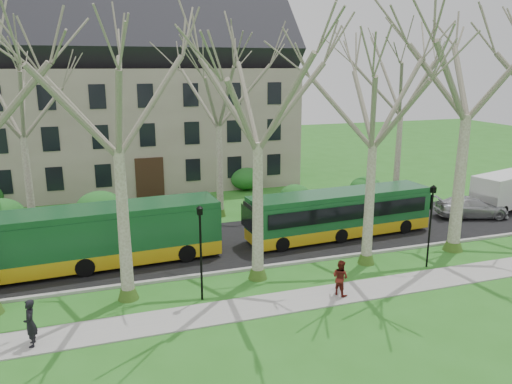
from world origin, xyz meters
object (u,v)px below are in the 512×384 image
van_a (507,191)px  pedestrian_a (30,323)px  bus_follow (340,213)px  bus_lead (95,236)px  sedan (472,207)px  pedestrian_b (340,277)px

van_a → pedestrian_a: size_ratio=3.28×
pedestrian_a → bus_follow: bearing=112.3°
bus_lead → sedan: size_ratio=2.63×
bus_lead → bus_follow: bus_lead is taller
bus_follow → sedan: size_ratio=2.36×
bus_lead → pedestrian_a: (-2.47, -7.27, -0.70)m
sedan → pedestrian_a: 28.40m
van_a → pedestrian_a: van_a is taller
bus_lead → pedestrian_b: bearing=-37.3°
sedan → van_a: (3.88, 0.91, 0.60)m
sedan → pedestrian_b: size_ratio=2.96×
van_a → sedan: bearing=177.6°
bus_follow → sedan: (10.48, 0.63, -0.74)m
sedan → pedestrian_a: pedestrian_a is taller
bus_lead → pedestrian_b: (10.48, -7.07, -0.78)m
bus_lead → pedestrian_b: bus_lead is taller
sedan → pedestrian_b: pedestrian_b is taller
van_a → bus_lead: bearing=168.0°
bus_follow → pedestrian_a: bus_follow is taller
bus_follow → bus_lead: bearing=177.2°
sedan → bus_follow: bearing=109.2°
pedestrian_b → pedestrian_a: bearing=65.5°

